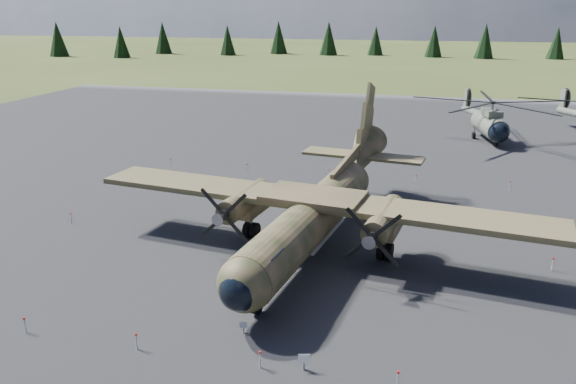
# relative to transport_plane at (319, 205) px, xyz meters

# --- Properties ---
(ground) EXTENTS (500.00, 500.00, 0.00)m
(ground) POSITION_rel_transport_plane_xyz_m (-1.96, -0.44, -2.87)
(ground) COLOR #55612B
(ground) RESTS_ON ground
(apron) EXTENTS (120.00, 120.00, 0.04)m
(apron) POSITION_rel_transport_plane_xyz_m (-1.96, 9.56, -2.87)
(apron) COLOR #525257
(apron) RESTS_ON ground
(transport_plane) EXTENTS (30.32, 27.35, 9.98)m
(transport_plane) POSITION_rel_transport_plane_xyz_m (0.00, 0.00, 0.00)
(transport_plane) COLOR #394022
(transport_plane) RESTS_ON ground
(helicopter_near) EXTENTS (22.24, 23.80, 4.80)m
(helicopter_near) POSITION_rel_transport_plane_xyz_m (13.95, 35.29, 0.54)
(helicopter_near) COLOR slate
(helicopter_near) RESTS_ON ground
(info_placard_left) EXTENTS (0.42, 0.26, 0.61)m
(info_placard_left) POSITION_rel_transport_plane_xyz_m (-1.54, -11.47, -2.46)
(info_placard_left) COLOR gray
(info_placard_left) RESTS_ON ground
(info_placard_right) EXTENTS (0.54, 0.31, 0.80)m
(info_placard_right) POSITION_rel_transport_plane_xyz_m (1.98, -13.66, -2.33)
(info_placard_right) COLOR gray
(info_placard_right) RESTS_ON ground
(barrier_fence) EXTENTS (33.12, 29.62, 0.85)m
(barrier_fence) POSITION_rel_transport_plane_xyz_m (-2.42, -0.52, -2.36)
(barrier_fence) COLOR silver
(barrier_fence) RESTS_ON ground
(treeline) EXTENTS (344.29, 327.83, 10.99)m
(treeline) POSITION_rel_transport_plane_xyz_m (-6.11, 9.54, 1.98)
(treeline) COLOR black
(treeline) RESTS_ON ground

